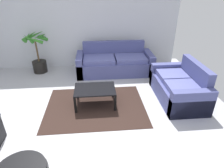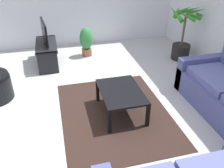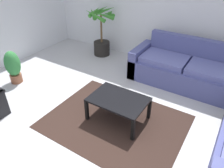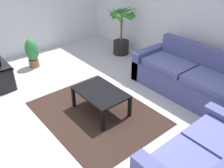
# 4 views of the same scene
# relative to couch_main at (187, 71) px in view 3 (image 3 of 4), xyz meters

# --- Properties ---
(ground_plane) EXTENTS (6.60, 6.60, 0.00)m
(ground_plane) POSITION_rel_couch_main_xyz_m (-0.93, -2.28, -0.30)
(ground_plane) COLOR #B2B2B7
(wall_back) EXTENTS (6.00, 0.06, 2.70)m
(wall_back) POSITION_rel_couch_main_xyz_m (-0.93, 0.72, 1.05)
(wall_back) COLOR silver
(wall_back) RESTS_ON ground
(couch_main) EXTENTS (2.26, 0.90, 0.90)m
(couch_main) POSITION_rel_couch_main_xyz_m (0.00, 0.00, 0.00)
(couch_main) COLOR #4C518C
(couch_main) RESTS_ON ground
(coffee_table) EXTENTS (0.90, 0.63, 0.41)m
(coffee_table) POSITION_rel_couch_main_xyz_m (-0.62, -1.70, 0.06)
(coffee_table) COLOR black
(coffee_table) RESTS_ON ground
(area_rug) EXTENTS (2.20, 1.70, 0.01)m
(area_rug) POSITION_rel_couch_main_xyz_m (-0.62, -1.80, -0.30)
(area_rug) COLOR black
(area_rug) RESTS_ON ground
(potted_palm) EXTENTS (0.78, 0.76, 1.24)m
(potted_palm) POSITION_rel_couch_main_xyz_m (-2.30, 0.27, 0.23)
(potted_palm) COLOR black
(potted_palm) RESTS_ON ground
(potted_plant_small) EXTENTS (0.31, 0.31, 0.71)m
(potted_plant_small) POSITION_rel_couch_main_xyz_m (-3.05, -1.86, 0.07)
(potted_plant_small) COLOR brown
(potted_plant_small) RESTS_ON ground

